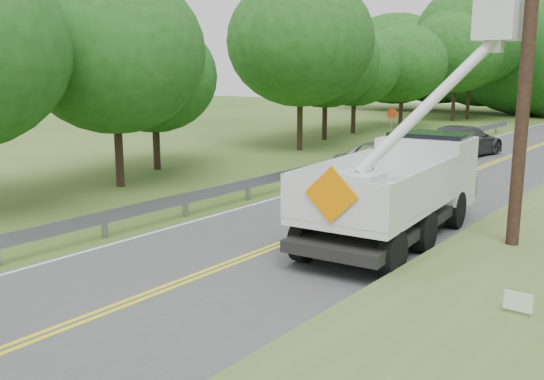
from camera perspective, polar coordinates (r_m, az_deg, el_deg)
The scene contains 9 objects.
ground at distance 11.36m, azimuth -19.17°, elevation -12.28°, with size 140.00×140.00×0.00m, color #2C5518.
road at distance 21.93m, azimuth 12.81°, elevation -0.52°, with size 7.20×96.00×0.03m.
guardrail at distance 24.49m, azimuth 5.21°, elevation 2.25°, with size 0.18×48.00×0.77m.
treeline_left at distance 41.57m, azimuth 9.97°, elevation 13.17°, with size 10.21×53.76×11.70m.
bucket_truck at distance 16.71m, azimuth 13.18°, elevation 1.40°, with size 4.25×7.65×7.20m.
suv_silver at distance 25.00m, azimuth 10.89°, elevation 2.82°, with size 2.54×5.51×1.53m, color silver.
suv_darkgrey at distance 32.45m, azimuth 17.69°, elevation 4.49°, with size 2.24×5.50×1.60m, color #3B3C43.
stop_sign_permanent at distance 30.50m, azimuth 11.30°, elevation 6.03°, with size 0.43×0.37×2.54m.
yard_sign at distance 11.29m, azimuth 22.36°, elevation -9.93°, with size 0.48×0.04×0.70m.
Camera 1 is at (8.85, -5.56, 4.45)m, focal length 39.59 mm.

